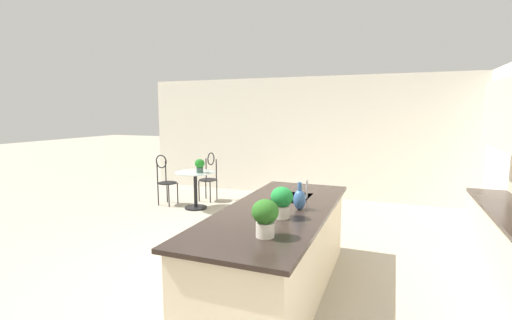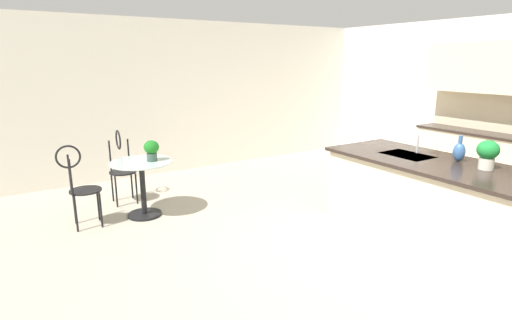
{
  "view_description": "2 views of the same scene",
  "coord_description": "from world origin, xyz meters",
  "px_view_note": "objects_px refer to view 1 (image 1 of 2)",
  "views": [
    {
      "loc": [
        3.8,
        1.97,
        1.93
      ],
      "look_at": [
        -0.92,
        0.13,
        1.25
      ],
      "focal_mm": 25.28,
      "sensor_mm": 36.0,
      "label": 1
    },
    {
      "loc": [
        2.7,
        -3.15,
        2.02
      ],
      "look_at": [
        -1.2,
        -0.67,
        0.86
      ],
      "focal_mm": 28.24,
      "sensor_mm": 36.0,
      "label": 2
    }
  ],
  "objects_px": {
    "chair_by_island": "(165,177)",
    "potted_plant_counter_near": "(282,200)",
    "vase_on_counter": "(300,199)",
    "potted_plant_on_table": "(200,165)",
    "bistro_table": "(195,186)",
    "chair_near_window": "(209,174)",
    "potted_plant_counter_far": "(265,216)"
  },
  "relations": [
    {
      "from": "chair_by_island",
      "to": "potted_plant_counter_near",
      "type": "relative_size",
      "value": 3.44
    },
    {
      "from": "potted_plant_counter_near",
      "to": "vase_on_counter",
      "type": "relative_size",
      "value": 1.05
    },
    {
      "from": "potted_plant_on_table",
      "to": "potted_plant_counter_near",
      "type": "relative_size",
      "value": 0.9
    },
    {
      "from": "bistro_table",
      "to": "vase_on_counter",
      "type": "bearing_deg",
      "value": 47.17
    },
    {
      "from": "chair_near_window",
      "to": "potted_plant_counter_near",
      "type": "relative_size",
      "value": 3.44
    },
    {
      "from": "chair_by_island",
      "to": "potted_plant_counter_far",
      "type": "height_order",
      "value": "potted_plant_counter_far"
    },
    {
      "from": "chair_near_window",
      "to": "potted_plant_counter_far",
      "type": "distance_m",
      "value": 5.07
    },
    {
      "from": "bistro_table",
      "to": "chair_near_window",
      "type": "relative_size",
      "value": 0.77
    },
    {
      "from": "chair_near_window",
      "to": "potted_plant_counter_near",
      "type": "bearing_deg",
      "value": 37.35
    },
    {
      "from": "bistro_table",
      "to": "chair_near_window",
      "type": "height_order",
      "value": "chair_near_window"
    },
    {
      "from": "potted_plant_on_table",
      "to": "potted_plant_counter_far",
      "type": "distance_m",
      "value": 4.31
    },
    {
      "from": "vase_on_counter",
      "to": "potted_plant_counter_near",
      "type": "bearing_deg",
      "value": -13.34
    },
    {
      "from": "bistro_table",
      "to": "potted_plant_counter_far",
      "type": "distance_m",
      "value": 4.47
    },
    {
      "from": "potted_plant_counter_near",
      "to": "vase_on_counter",
      "type": "xyz_separation_m",
      "value": [
        -0.35,
        0.08,
        -0.06
      ]
    },
    {
      "from": "potted_plant_on_table",
      "to": "vase_on_counter",
      "type": "height_order",
      "value": "vase_on_counter"
    },
    {
      "from": "chair_by_island",
      "to": "potted_plant_counter_near",
      "type": "xyz_separation_m",
      "value": [
        2.98,
        3.45,
        0.52
      ]
    },
    {
      "from": "bistro_table",
      "to": "potted_plant_on_table",
      "type": "relative_size",
      "value": 2.95
    },
    {
      "from": "vase_on_counter",
      "to": "bistro_table",
      "type": "bearing_deg",
      "value": -132.83
    },
    {
      "from": "chair_near_window",
      "to": "vase_on_counter",
      "type": "bearing_deg",
      "value": 41.01
    },
    {
      "from": "potted_plant_on_table",
      "to": "potted_plant_counter_far",
      "type": "xyz_separation_m",
      "value": [
        3.43,
        2.59,
        0.2
      ]
    },
    {
      "from": "potted_plant_counter_far",
      "to": "vase_on_counter",
      "type": "xyz_separation_m",
      "value": [
        -0.9,
        0.05,
        -0.07
      ]
    },
    {
      "from": "potted_plant_counter_far",
      "to": "vase_on_counter",
      "type": "relative_size",
      "value": 1.08
    },
    {
      "from": "bistro_table",
      "to": "chair_by_island",
      "type": "height_order",
      "value": "chair_by_island"
    },
    {
      "from": "potted_plant_counter_near",
      "to": "bistro_table",
      "type": "bearing_deg",
      "value": -137.34
    },
    {
      "from": "bistro_table",
      "to": "potted_plant_counter_far",
      "type": "bearing_deg",
      "value": 38.11
    },
    {
      "from": "bistro_table",
      "to": "potted_plant_counter_near",
      "type": "xyz_separation_m",
      "value": [
        2.93,
        2.7,
        0.65
      ]
    },
    {
      "from": "vase_on_counter",
      "to": "chair_by_island",
      "type": "bearing_deg",
      "value": -126.68
    },
    {
      "from": "potted_plant_on_table",
      "to": "potted_plant_counter_far",
      "type": "height_order",
      "value": "potted_plant_counter_far"
    },
    {
      "from": "potted_plant_on_table",
      "to": "chair_by_island",
      "type": "bearing_deg",
      "value": -96.16
    },
    {
      "from": "potted_plant_on_table",
      "to": "bistro_table",
      "type": "bearing_deg",
      "value": -108.4
    },
    {
      "from": "potted_plant_counter_far",
      "to": "vase_on_counter",
      "type": "bearing_deg",
      "value": 176.6
    },
    {
      "from": "potted_plant_on_table",
      "to": "vase_on_counter",
      "type": "bearing_deg",
      "value": 46.27
    }
  ]
}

